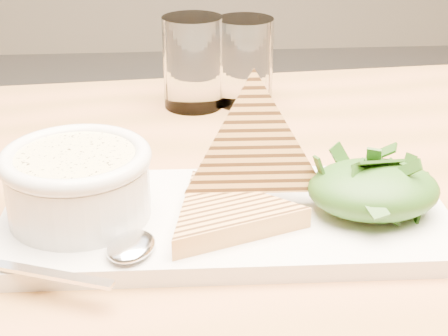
{
  "coord_description": "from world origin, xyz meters",
  "views": [
    {
      "loc": [
        -0.31,
        -0.69,
        1.04
      ],
      "look_at": [
        -0.27,
        -0.14,
        0.78
      ],
      "focal_mm": 55.0,
      "sensor_mm": 36.0,
      "label": 1
    }
  ],
  "objects": [
    {
      "name": "glass_near",
      "position": [
        -0.28,
        0.16,
        0.79
      ],
      "size": [
        0.08,
        0.08,
        0.12
      ],
      "primitive_type": "cylinder",
      "color": "white",
      "rests_on": "table_top"
    },
    {
      "name": "soup",
      "position": [
        -0.39,
        -0.16,
        0.8
      ],
      "size": [
        0.1,
        0.1,
        0.01
      ],
      "primitive_type": "cylinder",
      "color": "#F4E29C",
      "rests_on": "soup_bowl"
    },
    {
      "name": "table_top",
      "position": [
        -0.24,
        -0.1,
        0.71
      ],
      "size": [
        1.2,
        0.85,
        0.04
      ],
      "primitive_type": "cube",
      "rotation": [
        0.0,
        0.0,
        0.08
      ],
      "color": "#B67342",
      "rests_on": "ground"
    },
    {
      "name": "platter",
      "position": [
        -0.27,
        -0.16,
        0.74
      ],
      "size": [
        0.4,
        0.19,
        0.02
      ],
      "primitive_type": "cube",
      "rotation": [
        0.0,
        0.0,
        -0.02
      ],
      "color": "white",
      "rests_on": "table_top"
    },
    {
      "name": "salad_base",
      "position": [
        -0.14,
        -0.17,
        0.77
      ],
      "size": [
        0.12,
        0.09,
        0.04
      ],
      "primitive_type": "ellipsoid",
      "color": "#14370C",
      "rests_on": "platter"
    },
    {
      "name": "spoon_handle",
      "position": [
        -0.42,
        -0.25,
        0.75
      ],
      "size": [
        0.12,
        0.05,
        0.0
      ],
      "primitive_type": "cube",
      "rotation": [
        0.0,
        0.0,
        -0.36
      ],
      "color": "silver",
      "rests_on": "platter"
    },
    {
      "name": "spoon_bowl",
      "position": [
        -0.35,
        -0.22,
        0.75
      ],
      "size": [
        0.05,
        0.06,
        0.01
      ],
      "primitive_type": "ellipsoid",
      "rotation": [
        0.0,
        0.0,
        -0.36
      ],
      "color": "silver",
      "rests_on": "platter"
    },
    {
      "name": "soup_bowl",
      "position": [
        -0.39,
        -0.16,
        0.77
      ],
      "size": [
        0.12,
        0.12,
        0.05
      ],
      "primitive_type": "cylinder",
      "color": "white",
      "rests_on": "platter"
    },
    {
      "name": "glass_far",
      "position": [
        -0.22,
        0.17,
        0.79
      ],
      "size": [
        0.07,
        0.07,
        0.11
      ],
      "primitive_type": "cylinder",
      "color": "white",
      "rests_on": "table_top"
    },
    {
      "name": "sandwich_flat",
      "position": [
        -0.27,
        -0.18,
        0.76
      ],
      "size": [
        0.19,
        0.19,
        0.02
      ],
      "primitive_type": null,
      "rotation": [
        0.0,
        0.0,
        0.36
      ],
      "color": "#D0934B",
      "rests_on": "platter"
    },
    {
      "name": "arugula_pile",
      "position": [
        -0.14,
        -0.17,
        0.77
      ],
      "size": [
        0.11,
        0.1,
        0.05
      ],
      "primitive_type": null,
      "color": "#366220",
      "rests_on": "platter"
    },
    {
      "name": "sandwich_lean",
      "position": [
        -0.24,
        -0.14,
        0.79
      ],
      "size": [
        0.15,
        0.13,
        0.17
      ],
      "primitive_type": null,
      "rotation": [
        1.19,
        0.0,
        -0.03
      ],
      "color": "#D0934B",
      "rests_on": "sandwich_flat"
    },
    {
      "name": "bowl_rim",
      "position": [
        -0.39,
        -0.16,
        0.8
      ],
      "size": [
        0.13,
        0.13,
        0.01
      ],
      "primitive_type": "torus",
      "color": "white",
      "rests_on": "soup_bowl"
    }
  ]
}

